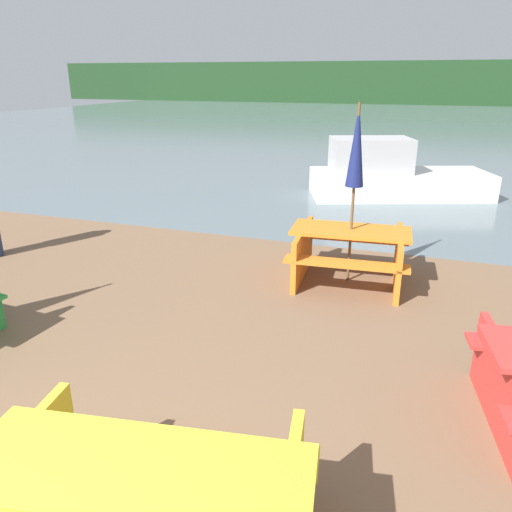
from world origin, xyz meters
The scene contains 6 objects.
water centered at (0.00, 32.20, 0.00)m, with size 60.00×50.00×0.00m.
far_treeline centered at (0.00, 52.20, 2.00)m, with size 80.00×1.60×4.00m.
picnic_table_yellow centered at (0.56, 1.10, 0.47)m, with size 2.06×1.66×0.78m.
picnic_table_orange centered at (0.93, 5.86, 0.45)m, with size 1.68×1.50×0.74m.
umbrella_navy centered at (0.93, 5.86, 1.82)m, with size 0.23×0.23×2.38m.
boat centered at (1.00, 11.27, 0.49)m, with size 4.30×2.81×1.36m.
Camera 1 is at (1.84, -0.62, 2.69)m, focal length 35.00 mm.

